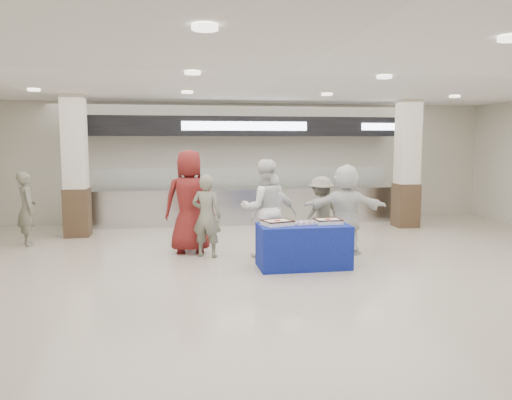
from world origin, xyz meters
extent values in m
plane|color=#BEB4A2|center=(0.00, 0.00, 0.00)|extent=(14.00, 14.00, 0.00)
cube|color=silver|center=(0.00, 5.40, 0.45)|extent=(8.00, 0.80, 0.90)
cube|color=silver|center=(0.00, 5.40, 0.92)|extent=(8.00, 0.85, 0.04)
cube|color=white|center=(0.00, 5.10, 1.25)|extent=(7.60, 0.02, 0.50)
cube|color=black|center=(0.00, 5.40, 2.55)|extent=(8.40, 0.70, 0.50)
cube|color=white|center=(0.00, 5.04, 2.55)|extent=(3.20, 0.03, 0.22)
cube|color=white|center=(3.80, 5.04, 2.55)|extent=(1.40, 0.03, 0.18)
cube|color=#3C291B|center=(-4.00, 4.20, 0.55)|extent=(0.55, 0.55, 1.10)
cube|color=silver|center=(-4.00, 4.20, 2.15)|extent=(0.50, 0.50, 2.10)
cube|color=#3C291B|center=(4.00, 4.20, 0.55)|extent=(0.55, 0.55, 1.10)
cube|color=silver|center=(4.00, 4.20, 2.15)|extent=(0.50, 0.50, 2.10)
cube|color=navy|center=(0.38, 0.61, 0.38)|extent=(1.55, 0.79, 0.75)
cube|color=white|center=(-0.08, 0.61, 0.79)|extent=(0.57, 0.50, 0.07)
cube|color=#402112|center=(-0.08, 0.61, 0.84)|extent=(0.57, 0.50, 0.02)
cylinder|color=#B11C19|center=(-0.08, 0.61, 0.83)|extent=(0.13, 0.13, 0.01)
cube|color=white|center=(0.82, 0.64, 0.78)|extent=(0.46, 0.36, 0.07)
cube|color=#402112|center=(0.82, 0.64, 0.83)|extent=(0.46, 0.36, 0.02)
cylinder|color=#B11C19|center=(0.82, 0.64, 0.82)|extent=(0.10, 0.10, 0.01)
cube|color=#B9B9BE|center=(0.39, 0.62, 0.76)|extent=(0.39, 0.33, 0.01)
imported|color=maroon|center=(-1.51, 2.09, 1.01)|extent=(1.02, 0.69, 2.01)
imported|color=slate|center=(-1.21, 1.65, 0.78)|extent=(0.67, 0.57, 1.56)
imported|color=white|center=(-0.14, 1.52, 0.92)|extent=(0.94, 0.76, 1.83)
imported|color=white|center=(0.03, 1.46, 0.78)|extent=(0.98, 0.56, 1.56)
imported|color=slate|center=(1.11, 2.01, 0.73)|extent=(1.09, 0.89, 1.47)
imported|color=white|center=(1.45, 1.50, 0.87)|extent=(1.68, 0.83, 1.73)
imported|color=slate|center=(-4.85, 3.34, 0.77)|extent=(0.57, 0.67, 1.55)
camera|label=1|loc=(-1.79, -7.59, 2.17)|focal=35.00mm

